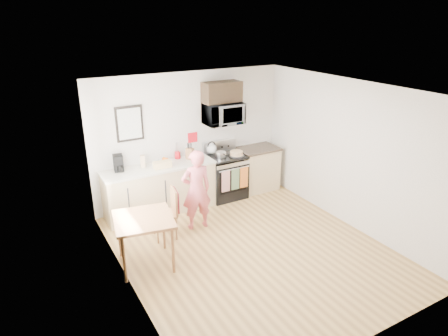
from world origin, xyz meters
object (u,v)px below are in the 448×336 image
range (225,177)px  dining_table (144,224)px  chair (171,206)px  cake (237,154)px  microwave (223,114)px  person (196,190)px

range → dining_table: 2.74m
chair → cake: cake is taller
microwave → cake: bearing=-59.0°
range → chair: bearing=-149.5°
person → dining_table: bearing=34.8°
microwave → chair: 2.24m
range → person: (-1.09, -0.87, 0.29)m
dining_table → chair: 0.90m
person → cake: (1.25, 0.71, 0.24)m
chair → dining_table: bearing=-130.0°
microwave → chair: bearing=-146.8°
dining_table → cake: 2.80m
microwave → range: bearing=-89.9°
chair → cake: bearing=32.9°
person → chair: 0.54m
range → cake: (0.16, -0.16, 0.54)m
chair → cake: (1.75, 0.77, 0.40)m
range → cake: 0.59m
microwave → person: 1.79m
range → microwave: bearing=90.1°
range → person: person is taller
cake → person: bearing=-150.4°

